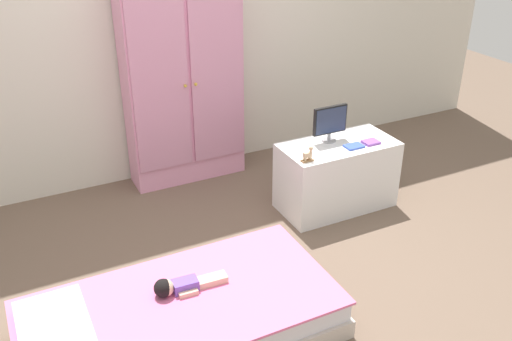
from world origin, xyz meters
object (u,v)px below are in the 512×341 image
(tv_stand, at_px, (336,175))
(book_blue, at_px, (354,146))
(rocking_horse_toy, at_px, (308,155))
(book_purple, at_px, (371,142))
(wardrobe, at_px, (183,79))
(bed, at_px, (182,320))
(doll, at_px, (177,286))
(tv_monitor, at_px, (330,122))

(tv_stand, relative_size, book_blue, 6.34)
(rocking_horse_toy, height_order, book_purple, rocking_horse_toy)
(wardrobe, relative_size, book_blue, 12.57)
(bed, xyz_separation_m, book_blue, (1.52, 0.68, 0.39))
(book_blue, bearing_deg, tv_stand, 123.52)
(doll, bearing_deg, rocking_horse_toy, 26.45)
(rocking_horse_toy, bearing_deg, tv_stand, 22.19)
(tv_monitor, relative_size, rocking_horse_toy, 2.51)
(doll, relative_size, rocking_horse_toy, 3.81)
(tv_stand, relative_size, tv_monitor, 3.16)
(doll, relative_size, wardrobe, 0.24)
(wardrobe, height_order, tv_stand, wardrobe)
(doll, distance_m, wardrobe, 1.82)
(rocking_horse_toy, distance_m, book_blue, 0.40)
(wardrobe, bearing_deg, book_blue, -50.03)
(tv_monitor, relative_size, book_purple, 2.34)
(tv_monitor, bearing_deg, book_purple, -34.18)
(bed, bearing_deg, wardrobe, 68.39)
(doll, bearing_deg, book_purple, 19.90)
(wardrobe, distance_m, book_purple, 1.45)
(rocking_horse_toy, relative_size, book_purple, 0.93)
(wardrobe, distance_m, book_blue, 1.36)
(bed, xyz_separation_m, book_purple, (1.66, 0.68, 0.39))
(wardrobe, height_order, book_purple, wardrobe)
(book_purple, bearing_deg, tv_monitor, 145.82)
(wardrobe, distance_m, rocking_horse_toy, 1.18)
(book_purple, bearing_deg, bed, -157.87)
(book_blue, distance_m, book_purple, 0.14)
(tv_stand, xyz_separation_m, book_purple, (0.20, -0.09, 0.26))
(tv_monitor, bearing_deg, doll, -151.67)
(doll, distance_m, tv_monitor, 1.64)
(book_purple, bearing_deg, doll, -160.10)
(doll, height_order, wardrobe, wardrobe)
(rocking_horse_toy, height_order, book_blue, rocking_horse_toy)
(book_purple, bearing_deg, wardrobe, 134.33)
(wardrobe, xyz_separation_m, tv_stand, (0.79, -0.92, -0.56))
(book_blue, bearing_deg, wardrobe, 129.97)
(wardrobe, relative_size, tv_stand, 1.98)
(wardrobe, bearing_deg, doll, -112.12)
(tv_stand, height_order, rocking_horse_toy, rocking_horse_toy)
(doll, height_order, tv_monitor, tv_monitor)
(tv_stand, distance_m, book_blue, 0.28)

